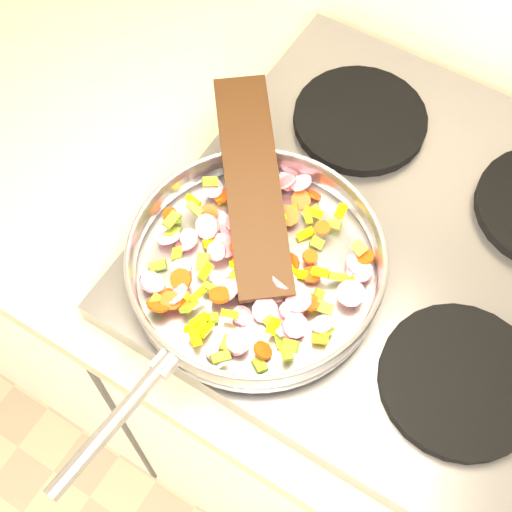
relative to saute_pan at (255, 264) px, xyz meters
The scene contains 7 objects.
cooktop 0.21m from the saute_pan, 48.81° to the left, with size 0.60×0.60×0.04m, color #939399.
grate_fl 0.04m from the saute_pan, 117.93° to the left, with size 0.19×0.19×0.02m, color black.
grate_fr 0.28m from the saute_pan, ahead, with size 0.19×0.19×0.02m, color black.
grate_bl 0.29m from the saute_pan, 91.29° to the left, with size 0.19×0.19×0.02m, color black.
saute_pan is the anchor object (origin of this frame).
vegetable_heap 0.01m from the saute_pan, 140.95° to the left, with size 0.29×0.29×0.05m.
wooden_spatula 0.10m from the saute_pan, 123.64° to the left, with size 0.30×0.07×0.01m, color black.
Camera 1 is at (-0.62, 1.17, 1.74)m, focal length 50.00 mm.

